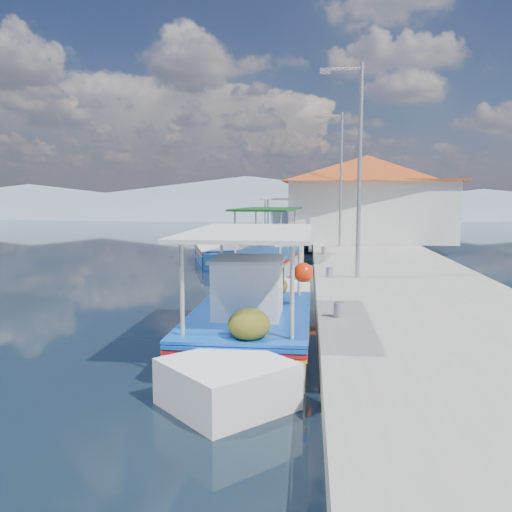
# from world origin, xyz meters

# --- Properties ---
(ground) EXTENTS (160.00, 160.00, 0.00)m
(ground) POSITION_xyz_m (0.00, 0.00, 0.00)
(ground) COLOR black
(ground) RESTS_ON ground
(quay) EXTENTS (5.00, 44.00, 0.50)m
(quay) POSITION_xyz_m (5.90, 6.00, 0.25)
(quay) COLOR #99958F
(quay) RESTS_ON ground
(bollards) EXTENTS (0.20, 17.20, 0.30)m
(bollards) POSITION_xyz_m (3.80, 5.25, 0.65)
(bollards) COLOR #A5A8AD
(bollards) RESTS_ON quay
(main_caique) EXTENTS (2.28, 7.58, 2.49)m
(main_caique) POSITION_xyz_m (2.13, -3.59, 0.48)
(main_caique) COLOR white
(main_caique) RESTS_ON ground
(caique_green_canopy) EXTENTS (2.68, 6.97, 2.63)m
(caique_green_canopy) POSITION_xyz_m (1.61, 6.66, 0.39)
(caique_green_canopy) COLOR white
(caique_green_canopy) RESTS_ON ground
(caique_blue_hull) EXTENTS (2.78, 5.58, 1.03)m
(caique_blue_hull) POSITION_xyz_m (-0.59, 8.77, 0.28)
(caique_blue_hull) COLOR #1A4FA0
(caique_blue_hull) RESTS_ON ground
(caique_far) EXTENTS (3.13, 8.36, 2.95)m
(caique_far) POSITION_xyz_m (1.65, 17.90, 0.55)
(caique_far) COLOR white
(caique_far) RESTS_ON ground
(harbor_building) EXTENTS (10.49, 10.49, 4.40)m
(harbor_building) POSITION_xyz_m (6.20, 15.00, 2.78)
(harbor_building) COLOR white
(harbor_building) RESTS_ON quay
(lamp_post_near) EXTENTS (1.21, 0.14, 6.00)m
(lamp_post_near) POSITION_xyz_m (4.51, 2.00, 3.85)
(lamp_post_near) COLOR #A5A8AD
(lamp_post_near) RESTS_ON quay
(lamp_post_far) EXTENTS (1.21, 0.14, 6.00)m
(lamp_post_far) POSITION_xyz_m (4.51, 11.00, 3.85)
(lamp_post_far) COLOR #A5A8AD
(lamp_post_far) RESTS_ON quay
(mountain_ridge) EXTENTS (171.40, 96.00, 5.50)m
(mountain_ridge) POSITION_xyz_m (6.54, 56.00, 2.04)
(mountain_ridge) COLOR gray
(mountain_ridge) RESTS_ON ground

